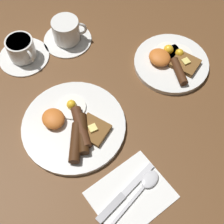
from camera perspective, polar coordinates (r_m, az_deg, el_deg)
ground_plane at (r=0.83m, az=-6.94°, el=-2.76°), size 3.00×3.00×0.00m
breakfast_plate_near at (r=0.82m, az=-6.94°, el=-2.59°), size 0.27×0.27×0.04m
breakfast_plate_far at (r=0.95m, az=10.80°, el=9.00°), size 0.22×0.22×0.05m
teacup_near at (r=0.97m, az=-16.12°, el=10.69°), size 0.15×0.15×0.07m
teacup_far at (r=0.99m, az=-8.27°, el=14.15°), size 0.15×0.15×0.08m
napkin at (r=0.76m, az=3.19°, el=-15.12°), size 0.15×0.18×0.01m
knife at (r=0.76m, az=2.01°, el=-14.94°), size 0.04×0.19×0.01m
spoon at (r=0.77m, az=6.07°, el=-13.13°), size 0.05×0.18×0.01m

